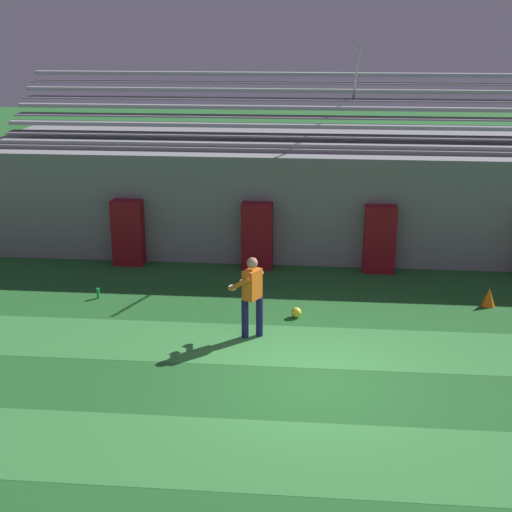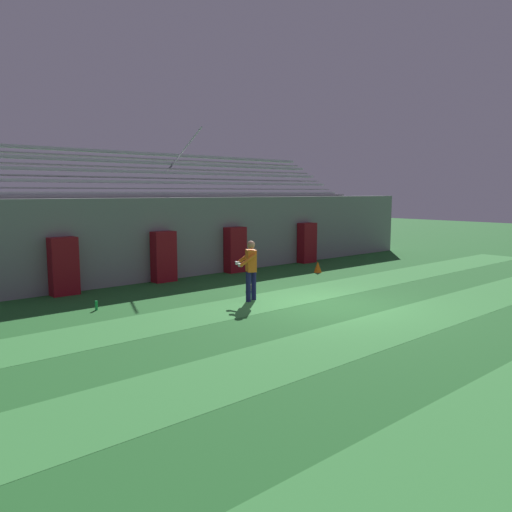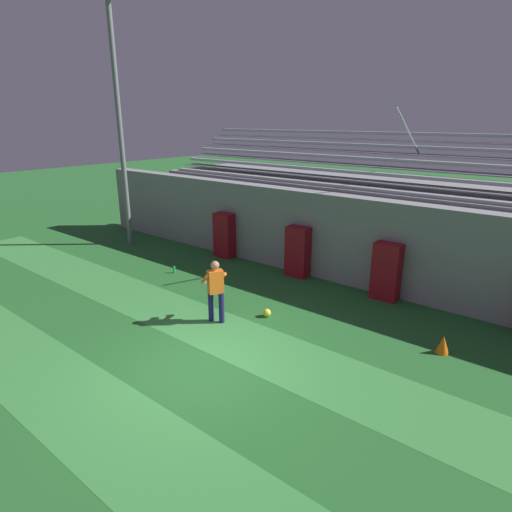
{
  "view_description": "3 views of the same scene",
  "coord_description": "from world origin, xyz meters",
  "px_view_note": "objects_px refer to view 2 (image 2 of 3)",
  "views": [
    {
      "loc": [
        -0.02,
        -11.23,
        6.02
      ],
      "look_at": [
        -1.23,
        2.23,
        1.55
      ],
      "focal_mm": 50.0,
      "sensor_mm": 36.0,
      "label": 1
    },
    {
      "loc": [
        -10.06,
        -8.53,
        2.99
      ],
      "look_at": [
        0.1,
        3.12,
        1.0
      ],
      "focal_mm": 35.0,
      "sensor_mm": 36.0,
      "label": 2
    },
    {
      "loc": [
        5.9,
        -5.45,
        5.07
      ],
      "look_at": [
        -0.8,
        2.83,
        1.63
      ],
      "focal_mm": 30.0,
      "sensor_mm": 36.0,
      "label": 3
    }
  ],
  "objects_px": {
    "soccer_ball": "(250,288)",
    "water_bottle": "(96,305)",
    "padding_pillar_gate_right": "(235,250)",
    "traffic_cone": "(318,267)",
    "padding_pillar_far_right": "(307,243)",
    "goalkeeper": "(250,267)",
    "padding_pillar_gate_left": "(164,257)",
    "padding_pillar_far_left": "(64,266)"
  },
  "relations": [
    {
      "from": "padding_pillar_gate_left",
      "to": "goalkeeper",
      "type": "relative_size",
      "value": 1.01
    },
    {
      "from": "padding_pillar_gate_right",
      "to": "water_bottle",
      "type": "relative_size",
      "value": 7.05
    },
    {
      "from": "goalkeeper",
      "to": "soccer_ball",
      "type": "distance_m",
      "value": 1.6
    },
    {
      "from": "padding_pillar_far_right",
      "to": "soccer_ball",
      "type": "xyz_separation_m",
      "value": [
        -5.86,
        -3.12,
        -0.74
      ]
    },
    {
      "from": "padding_pillar_far_left",
      "to": "soccer_ball",
      "type": "distance_m",
      "value": 5.48
    },
    {
      "from": "soccer_ball",
      "to": "padding_pillar_gate_left",
      "type": "bearing_deg",
      "value": 109.65
    },
    {
      "from": "padding_pillar_gate_right",
      "to": "goalkeeper",
      "type": "height_order",
      "value": "padding_pillar_gate_right"
    },
    {
      "from": "padding_pillar_far_right",
      "to": "soccer_ball",
      "type": "distance_m",
      "value": 6.68
    },
    {
      "from": "padding_pillar_gate_right",
      "to": "padding_pillar_gate_left",
      "type": "bearing_deg",
      "value": 180.0
    },
    {
      "from": "padding_pillar_gate_right",
      "to": "traffic_cone",
      "type": "xyz_separation_m",
      "value": [
        2.27,
        -2.1,
        -0.64
      ]
    },
    {
      "from": "goalkeeper",
      "to": "padding_pillar_gate_right",
      "type": "bearing_deg",
      "value": 56.05
    },
    {
      "from": "soccer_ball",
      "to": "water_bottle",
      "type": "distance_m",
      "value": 4.59
    },
    {
      "from": "soccer_ball",
      "to": "water_bottle",
      "type": "xyz_separation_m",
      "value": [
        -4.54,
        0.69,
        0.01
      ]
    },
    {
      "from": "padding_pillar_gate_left",
      "to": "padding_pillar_far_right",
      "type": "distance_m",
      "value": 6.98
    },
    {
      "from": "padding_pillar_gate_right",
      "to": "soccer_ball",
      "type": "bearing_deg",
      "value": -121.98
    },
    {
      "from": "padding_pillar_gate_right",
      "to": "water_bottle",
      "type": "height_order",
      "value": "padding_pillar_gate_right"
    },
    {
      "from": "traffic_cone",
      "to": "padding_pillar_gate_left",
      "type": "bearing_deg",
      "value": 158.52
    },
    {
      "from": "padding_pillar_gate_right",
      "to": "goalkeeper",
      "type": "xyz_separation_m",
      "value": [
        -2.81,
        -4.17,
        0.11
      ]
    },
    {
      "from": "padding_pillar_gate_right",
      "to": "goalkeeper",
      "type": "bearing_deg",
      "value": -123.95
    },
    {
      "from": "padding_pillar_gate_left",
      "to": "goalkeeper",
      "type": "distance_m",
      "value": 4.18
    },
    {
      "from": "padding_pillar_gate_left",
      "to": "water_bottle",
      "type": "bearing_deg",
      "value": -144.66
    },
    {
      "from": "padding_pillar_gate_left",
      "to": "traffic_cone",
      "type": "height_order",
      "value": "padding_pillar_gate_left"
    },
    {
      "from": "padding_pillar_far_right",
      "to": "traffic_cone",
      "type": "distance_m",
      "value": 2.74
    },
    {
      "from": "padding_pillar_gate_left",
      "to": "goalkeeper",
      "type": "height_order",
      "value": "padding_pillar_gate_left"
    },
    {
      "from": "padding_pillar_gate_right",
      "to": "padding_pillar_far_right",
      "type": "relative_size",
      "value": 1.0
    },
    {
      "from": "padding_pillar_far_right",
      "to": "goalkeeper",
      "type": "distance_m",
      "value": 7.91
    },
    {
      "from": "padding_pillar_far_right",
      "to": "water_bottle",
      "type": "height_order",
      "value": "padding_pillar_far_right"
    },
    {
      "from": "padding_pillar_far_left",
      "to": "water_bottle",
      "type": "xyz_separation_m",
      "value": [
        -0.1,
        -2.43,
        -0.73
      ]
    },
    {
      "from": "water_bottle",
      "to": "padding_pillar_far_right",
      "type": "bearing_deg",
      "value": 13.14
    },
    {
      "from": "goalkeeper",
      "to": "padding_pillar_far_right",
      "type": "bearing_deg",
      "value": 31.83
    },
    {
      "from": "padding_pillar_far_left",
      "to": "padding_pillar_gate_right",
      "type": "bearing_deg",
      "value": 0.0
    },
    {
      "from": "padding_pillar_gate_left",
      "to": "padding_pillar_far_left",
      "type": "relative_size",
      "value": 1.0
    },
    {
      "from": "padding_pillar_gate_left",
      "to": "traffic_cone",
      "type": "bearing_deg",
      "value": -21.48
    },
    {
      "from": "goalkeeper",
      "to": "soccer_ball",
      "type": "bearing_deg",
      "value": 50.69
    },
    {
      "from": "padding_pillar_gate_left",
      "to": "water_bottle",
      "type": "relative_size",
      "value": 7.05
    },
    {
      "from": "padding_pillar_gate_right",
      "to": "water_bottle",
      "type": "distance_m",
      "value": 6.97
    },
    {
      "from": "goalkeeper",
      "to": "soccer_ball",
      "type": "xyz_separation_m",
      "value": [
        0.86,
        1.05,
        -0.84
      ]
    },
    {
      "from": "padding_pillar_far_right",
      "to": "traffic_cone",
      "type": "height_order",
      "value": "padding_pillar_far_right"
    },
    {
      "from": "goalkeeper",
      "to": "traffic_cone",
      "type": "distance_m",
      "value": 5.54
    },
    {
      "from": "padding_pillar_far_left",
      "to": "goalkeeper",
      "type": "height_order",
      "value": "padding_pillar_far_left"
    },
    {
      "from": "padding_pillar_gate_right",
      "to": "traffic_cone",
      "type": "height_order",
      "value": "padding_pillar_gate_right"
    },
    {
      "from": "padding_pillar_gate_right",
      "to": "padding_pillar_far_left",
      "type": "height_order",
      "value": "same"
    }
  ]
}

